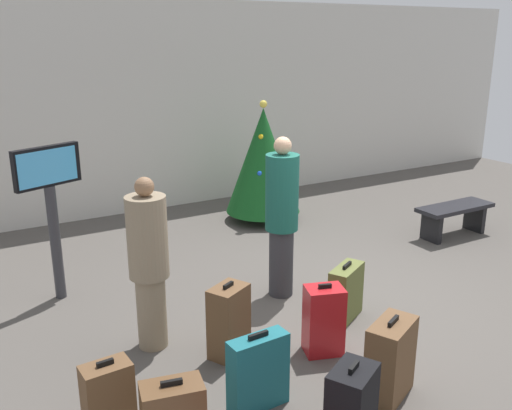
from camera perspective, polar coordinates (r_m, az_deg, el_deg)
The scene contains 13 objects.
ground_plane at distance 6.51m, azimuth 8.98°, elevation -9.97°, with size 16.00×16.00×0.00m, color #514C47.
back_wall at distance 9.93m, azimuth -7.85°, elevation 9.99°, with size 16.00×0.20×3.50m, color beige.
holiday_tree at distance 8.98m, azimuth 0.73°, elevation 4.54°, with size 1.20×1.20×1.96m.
flight_info_kiosk at distance 6.57m, azimuth -20.21°, elevation 0.79°, with size 0.75×0.36×1.78m.
waiting_bench at distance 8.93m, azimuth 19.58°, elevation -0.84°, with size 1.25×0.44×0.48m.
traveller_0 at distance 5.37m, azimuth -10.88°, elevation -5.62°, with size 0.54×0.54×1.70m.
traveller_1 at distance 6.32m, azimuth 2.64°, elevation -0.96°, with size 0.50×0.50×1.87m.
suitcase_0 at distance 4.95m, azimuth 13.52°, elevation -15.07°, with size 0.56×0.45×0.72m.
suitcase_1 at distance 4.73m, azimuth -14.87°, elevation -18.09°, with size 0.39×0.25×0.55m.
suitcase_3 at distance 4.70m, azimuth 0.22°, elevation -16.70°, with size 0.51×0.20×0.68m.
suitcase_4 at distance 5.44m, azimuth 6.91°, elevation -11.59°, with size 0.42×0.36×0.71m.
suitcase_7 at distance 5.36m, azimuth -2.78°, elevation -11.77°, with size 0.45×0.40×0.74m.
suitcase_8 at distance 6.10m, azimuth 9.13°, elevation -8.81°, with size 0.54×0.42×0.63m.
Camera 1 is at (-3.74, -4.46, 2.92)m, focal length 39.25 mm.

